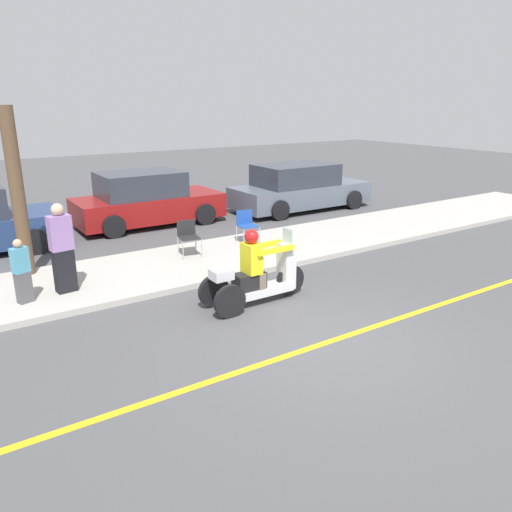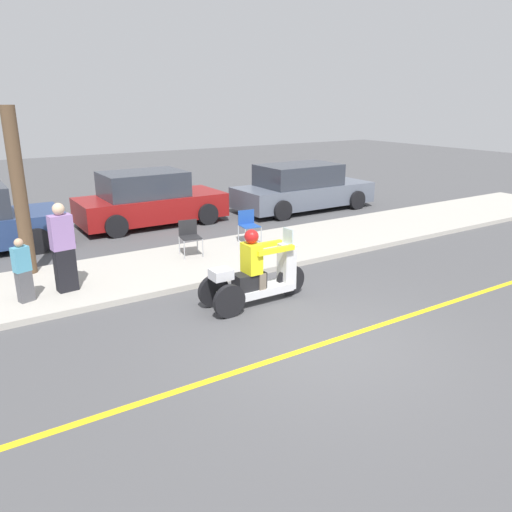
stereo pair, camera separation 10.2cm
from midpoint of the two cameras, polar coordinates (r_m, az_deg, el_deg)
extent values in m
plane|color=#4C4C4F|center=(8.00, 7.91, -9.72)|extent=(60.00, 60.00, 0.00)
cube|color=gold|center=(7.95, 7.43, -9.87)|extent=(24.00, 0.12, 0.01)
cube|color=#B2ADA3|center=(11.55, -7.13, -0.69)|extent=(28.00, 2.80, 0.12)
cylinder|color=black|center=(9.67, 3.63, -2.74)|extent=(0.60, 0.10, 0.60)
cylinder|color=black|center=(8.66, -3.35, -5.20)|extent=(0.60, 0.10, 0.60)
cylinder|color=black|center=(9.13, -5.17, -4.02)|extent=(0.60, 0.10, 0.60)
cube|color=silver|center=(9.27, -0.32, -4.02)|extent=(1.46, 0.40, 0.15)
cube|color=black|center=(9.11, -1.09, -2.87)|extent=(0.58, 0.32, 0.31)
cube|color=silver|center=(9.51, 3.18, -1.16)|extent=(0.24, 0.32, 0.87)
cube|color=silver|center=(9.35, 3.34, 2.26)|extent=(0.03, 0.29, 0.30)
cube|color=silver|center=(8.75, -4.33, -2.09)|extent=(0.36, 0.32, 0.18)
cube|color=yellow|center=(9.00, -0.83, -0.25)|extent=(0.26, 0.38, 0.55)
sphere|color=red|center=(8.88, -0.85, 2.24)|extent=(0.26, 0.26, 0.26)
cube|color=#726656|center=(9.11, 0.27, -2.87)|extent=(0.14, 0.14, 0.31)
cube|color=#726656|center=(9.30, -0.54, -2.44)|extent=(0.14, 0.14, 0.31)
cube|color=yellow|center=(9.01, 1.96, 0.67)|extent=(0.79, 0.09, 0.09)
cube|color=yellow|center=(9.32, 0.55, 1.27)|extent=(0.79, 0.09, 0.09)
cube|color=black|center=(10.14, -21.29, -1.57)|extent=(0.39, 0.28, 0.83)
cube|color=#9972B2|center=(9.94, -21.76, 2.48)|extent=(0.43, 0.29, 0.66)
sphere|color=beige|center=(9.84, -22.05, 4.95)|extent=(0.22, 0.22, 0.22)
cube|color=#515156|center=(9.92, -25.27, -3.25)|extent=(0.30, 0.24, 0.57)
cube|color=#4C99B7|center=(9.77, -25.65, -0.42)|extent=(0.32, 0.25, 0.45)
sphere|color=tan|center=(9.69, -25.89, 1.30)|extent=(0.16, 0.16, 0.16)
cylinder|color=#A5A8AD|center=(11.49, -8.58, 0.61)|extent=(0.02, 0.02, 0.44)
cylinder|color=#A5A8AD|center=(11.60, -6.49, 0.86)|extent=(0.02, 0.02, 0.44)
cylinder|color=#A5A8AD|center=(11.89, -9.16, 1.17)|extent=(0.02, 0.02, 0.44)
cylinder|color=#A5A8AD|center=(12.01, -7.13, 1.41)|extent=(0.02, 0.02, 0.44)
cube|color=#232326|center=(11.68, -7.89, 2.10)|extent=(0.51, 0.51, 0.02)
cube|color=#232326|center=(11.84, -8.22, 3.19)|extent=(0.44, 0.10, 0.38)
cylinder|color=#A5A8AD|center=(12.42, -1.64, 2.09)|extent=(0.02, 0.02, 0.44)
cylinder|color=#A5A8AD|center=(12.61, 0.18, 2.32)|extent=(0.02, 0.02, 0.44)
cylinder|color=#A5A8AD|center=(12.81, -2.45, 2.56)|extent=(0.02, 0.02, 0.44)
cylinder|color=#A5A8AD|center=(12.99, -0.67, 2.78)|extent=(0.02, 0.02, 0.44)
cube|color=#1E479E|center=(12.65, -1.15, 3.45)|extent=(0.49, 0.49, 0.02)
cube|color=#1E479E|center=(12.80, -1.57, 4.44)|extent=(0.44, 0.08, 0.38)
cube|color=maroon|center=(15.45, -12.32, 5.47)|extent=(4.31, 1.88, 0.71)
cube|color=#2D333D|center=(15.24, -13.26, 7.99)|extent=(2.37, 1.69, 0.72)
cylinder|color=black|center=(15.20, -6.04, 4.78)|extent=(0.64, 0.22, 0.64)
cylinder|color=black|center=(16.86, -9.00, 5.92)|extent=(0.64, 0.22, 0.64)
cylinder|color=black|center=(14.18, -16.16, 3.26)|extent=(0.64, 0.22, 0.64)
cylinder|color=black|center=(15.95, -18.21, 4.59)|extent=(0.64, 0.22, 0.64)
cylinder|color=black|center=(13.32, -24.15, 1.51)|extent=(0.64, 0.22, 0.64)
cylinder|color=black|center=(15.14, -25.39, 3.12)|extent=(0.64, 0.22, 0.64)
cube|color=slate|center=(17.31, 4.97, 7.03)|extent=(4.84, 1.88, 0.68)
cube|color=#2D333D|center=(17.05, 4.38, 9.24)|extent=(2.66, 1.69, 0.70)
cylinder|color=black|center=(17.67, 10.90, 6.34)|extent=(0.64, 0.22, 0.64)
cylinder|color=black|center=(19.04, 6.96, 7.31)|extent=(0.64, 0.22, 0.64)
cylinder|color=black|center=(15.68, 2.52, 5.25)|extent=(0.64, 0.22, 0.64)
cylinder|color=black|center=(17.21, -1.15, 6.36)|extent=(0.64, 0.22, 0.64)
cylinder|color=brown|center=(11.22, -25.85, 6.47)|extent=(0.28, 0.28, 3.42)
camera|label=1|loc=(0.05, -90.32, -0.10)|focal=35.00mm
camera|label=2|loc=(0.05, 89.68, 0.10)|focal=35.00mm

